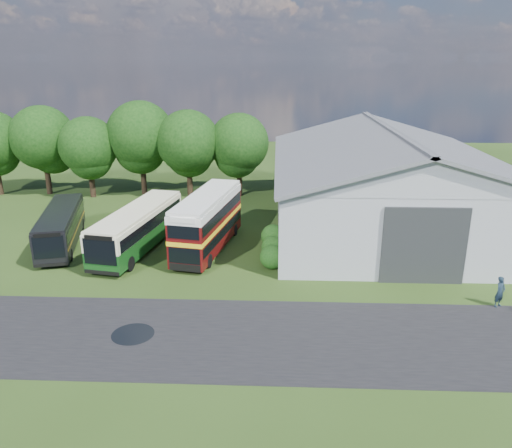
{
  "coord_description": "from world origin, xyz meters",
  "views": [
    {
      "loc": [
        5.81,
        -25.32,
        13.56
      ],
      "look_at": [
        4.41,
        8.0,
        2.44
      ],
      "focal_mm": 35.0,
      "sensor_mm": 36.0,
      "label": 1
    }
  ],
  "objects_px": {
    "visitor_a": "(500,292)",
    "bus_green_single": "(138,228)",
    "bus_maroon_double": "(208,222)",
    "bus_dark_single": "(61,227)",
    "storage_shed": "(386,176)"
  },
  "relations": [
    {
      "from": "bus_maroon_double",
      "to": "visitor_a",
      "type": "distance_m",
      "value": 19.71
    },
    {
      "from": "bus_dark_single",
      "to": "bus_maroon_double",
      "type": "bearing_deg",
      "value": -16.35
    },
    {
      "from": "visitor_a",
      "to": "bus_green_single",
      "type": "bearing_deg",
      "value": 126.67
    },
    {
      "from": "bus_green_single",
      "to": "bus_dark_single",
      "type": "xyz_separation_m",
      "value": [
        -6.06,
        0.52,
        -0.19
      ]
    },
    {
      "from": "bus_maroon_double",
      "to": "visitor_a",
      "type": "bearing_deg",
      "value": -14.45
    },
    {
      "from": "bus_green_single",
      "to": "visitor_a",
      "type": "xyz_separation_m",
      "value": [
        22.97,
        -8.25,
        -0.73
      ]
    },
    {
      "from": "bus_green_single",
      "to": "bus_dark_single",
      "type": "bearing_deg",
      "value": -174.86
    },
    {
      "from": "storage_shed",
      "to": "bus_green_single",
      "type": "relative_size",
      "value": 2.16
    },
    {
      "from": "storage_shed",
      "to": "bus_dark_single",
      "type": "relative_size",
      "value": 2.43
    },
    {
      "from": "bus_green_single",
      "to": "bus_maroon_double",
      "type": "distance_m",
      "value": 5.18
    },
    {
      "from": "bus_dark_single",
      "to": "visitor_a",
      "type": "relative_size",
      "value": 5.59
    },
    {
      "from": "visitor_a",
      "to": "bus_maroon_double",
      "type": "bearing_deg",
      "value": 121.28
    },
    {
      "from": "storage_shed",
      "to": "bus_dark_single",
      "type": "height_order",
      "value": "storage_shed"
    },
    {
      "from": "bus_dark_single",
      "to": "storage_shed",
      "type": "bearing_deg",
      "value": -0.3
    },
    {
      "from": "visitor_a",
      "to": "bus_dark_single",
      "type": "bearing_deg",
      "value": 129.62
    }
  ]
}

